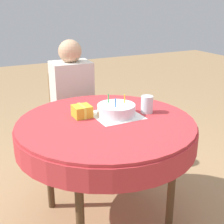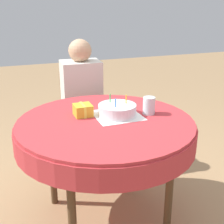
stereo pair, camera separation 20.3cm
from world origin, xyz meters
name	(u,v)px [view 2 (the right image)]	position (x,y,z in m)	size (l,w,h in m)	color
ground_plane	(106,218)	(0.00, 0.00, 0.00)	(12.00, 12.00, 0.00)	#A37F56
dining_table	(105,133)	(0.00, 0.00, 0.68)	(1.17, 1.17, 0.77)	#BC3338
chair	(81,114)	(0.07, 0.91, 0.49)	(0.39, 0.39, 0.87)	brown
person	(82,93)	(0.07, 0.83, 0.72)	(0.35, 0.37, 1.19)	tan
napkin	(117,115)	(0.10, 0.06, 0.77)	(0.31, 0.31, 0.00)	white
birthday_cake	(117,110)	(0.10, 0.06, 0.81)	(0.26, 0.26, 0.13)	white
drinking_glass	(149,106)	(0.32, 0.01, 0.82)	(0.08, 0.08, 0.12)	silver
gift_box	(83,110)	(-0.11, 0.14, 0.80)	(0.12, 0.12, 0.08)	gold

